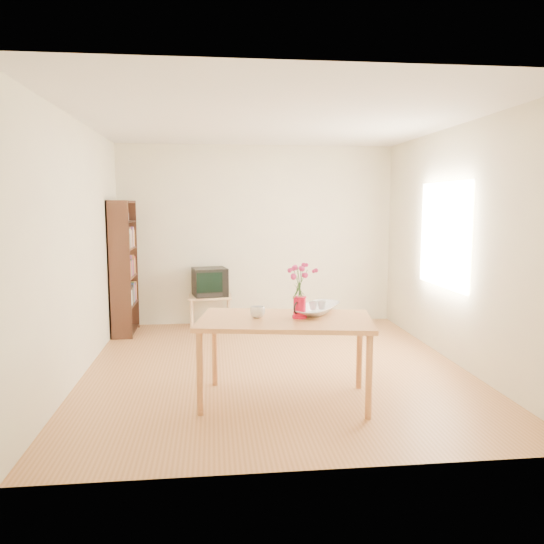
{
  "coord_description": "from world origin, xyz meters",
  "views": [
    {
      "loc": [
        -0.65,
        -5.51,
        1.74
      ],
      "look_at": [
        0.0,
        0.3,
        1.0
      ],
      "focal_mm": 35.0,
      "sensor_mm": 36.0,
      "label": 1
    }
  ],
  "objects": [
    {
      "name": "teacup_a",
      "position": [
        0.26,
        -0.78,
        0.92
      ],
      "size": [
        0.1,
        0.1,
        0.07
      ],
      "primitive_type": "imported",
      "rotation": [
        0.0,
        0.0,
        0.74
      ],
      "color": "white",
      "rests_on": "bowl"
    },
    {
      "name": "bookshelf",
      "position": [
        -1.85,
        1.75,
        0.84
      ],
      "size": [
        0.28,
        0.7,
        1.8
      ],
      "color": "black",
      "rests_on": "ground"
    },
    {
      "name": "tv_stand",
      "position": [
        -0.7,
        1.97,
        0.39
      ],
      "size": [
        0.6,
        0.45,
        0.46
      ],
      "color": "tan",
      "rests_on": "ground"
    },
    {
      "name": "mug",
      "position": [
        -0.27,
        -0.92,
        0.8
      ],
      "size": [
        0.16,
        0.16,
        0.1
      ],
      "primitive_type": "imported",
      "rotation": [
        0.0,
        0.0,
        3.41
      ],
      "color": "white",
      "rests_on": "table"
    },
    {
      "name": "table",
      "position": [
        -0.03,
        -0.98,
        0.68
      ],
      "size": [
        1.63,
        1.11,
        0.75
      ],
      "rotation": [
        0.0,
        0.0,
        -0.17
      ],
      "color": "#BA723F",
      "rests_on": "ground"
    },
    {
      "name": "room",
      "position": [
        0.03,
        0.0,
        1.3
      ],
      "size": [
        4.5,
        4.5,
        4.5
      ],
      "color": "#A4683A",
      "rests_on": "ground"
    },
    {
      "name": "flowers",
      "position": [
        0.1,
        -0.97,
        1.09
      ],
      "size": [
        0.22,
        0.22,
        0.31
      ],
      "primitive_type": null,
      "color": "#E63680",
      "rests_on": "pitcher"
    },
    {
      "name": "teacup_b",
      "position": [
        0.34,
        -0.76,
        0.92
      ],
      "size": [
        0.08,
        0.08,
        0.07
      ],
      "primitive_type": "imported",
      "rotation": [
        0.0,
        0.0,
        1.7
      ],
      "color": "white",
      "rests_on": "bowl"
    },
    {
      "name": "pitcher",
      "position": [
        0.1,
        -0.97,
        0.84
      ],
      "size": [
        0.14,
        0.19,
        0.2
      ],
      "rotation": [
        0.0,
        0.0,
        -0.56
      ],
      "color": "red",
      "rests_on": "table"
    },
    {
      "name": "television",
      "position": [
        -0.7,
        1.98,
        0.66
      ],
      "size": [
        0.53,
        0.5,
        0.4
      ],
      "rotation": [
        0.0,
        0.0,
        0.19
      ],
      "color": "black",
      "rests_on": "tv_stand"
    },
    {
      "name": "bowl",
      "position": [
        0.3,
        -0.78,
        0.96
      ],
      "size": [
        0.61,
        0.61,
        0.42
      ],
      "primitive_type": "imported",
      "rotation": [
        0.0,
        0.0,
        -0.55
      ],
      "color": "white",
      "rests_on": "table"
    }
  ]
}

